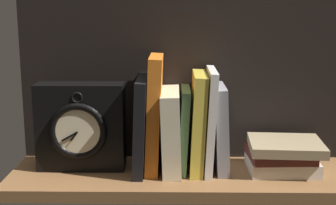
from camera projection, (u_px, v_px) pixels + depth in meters
ground_plane at (184, 177)px, 102.63cm from camera, size 74.34×22.60×2.50cm
back_panel at (183, 72)px, 108.67cm from camera, size 74.34×1.20×40.03cm
book_black_skeptic at (141, 124)px, 102.33cm from camera, size 3.14×16.24×20.23cm
book_orange_pandolfini at (154, 114)px, 101.82cm from camera, size 3.70×13.16×24.83cm
book_cream_twain at (171, 130)px, 102.54cm from camera, size 4.46×15.59×17.44cm
book_green_romantic at (186, 129)px, 102.44cm from camera, size 2.64×12.21×17.90cm
book_yellow_seinlanguage at (198, 122)px, 102.07cm from camera, size 3.64×13.75×21.16cm
book_white_catcher at (209, 120)px, 101.95cm from camera, size 2.59×14.37×21.96cm
book_gray_chess at (220, 128)px, 102.28cm from camera, size 3.46×12.32×18.53cm
framed_clock at (81, 127)px, 102.49cm from camera, size 18.84×7.37×18.84cm
book_stack_side at (282, 155)px, 102.24cm from camera, size 16.09×14.12×6.81cm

